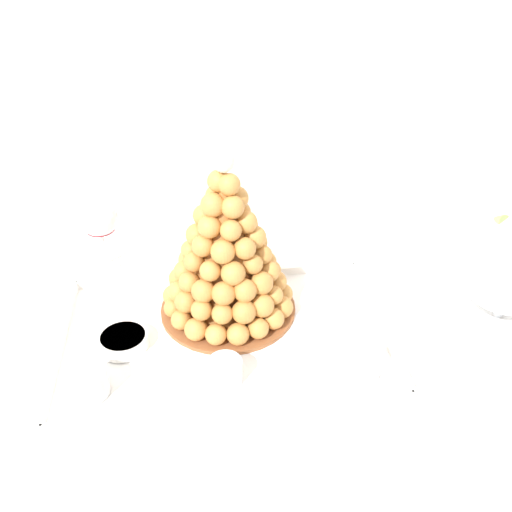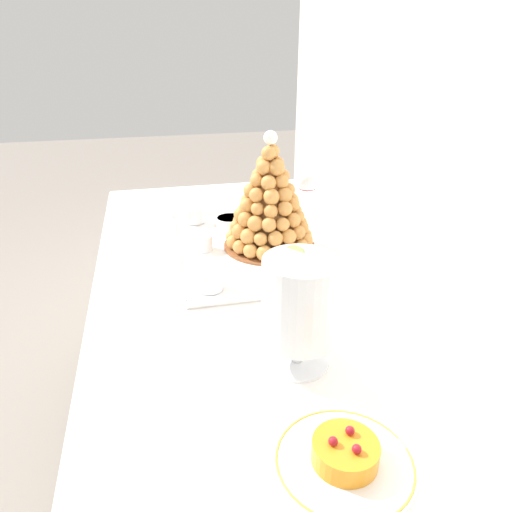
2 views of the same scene
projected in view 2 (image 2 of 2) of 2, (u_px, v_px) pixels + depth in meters
ground_plane at (265, 489)px, 1.57m from camera, size 12.00×12.00×0.00m
buffet_table at (268, 308)px, 1.26m from camera, size 1.68×0.88×0.80m
serving_tray at (242, 248)px, 1.37m from camera, size 0.60×0.38×0.02m
croquembouche at (270, 204)px, 1.32m from camera, size 0.26×0.26×0.33m
dessert_cup_left at (195, 216)px, 1.54m from camera, size 0.06×0.06×0.05m
dessert_cup_mid_left at (203, 243)px, 1.35m from camera, size 0.06×0.06×0.05m
dessert_cup_centre at (210, 280)px, 1.14m from camera, size 0.06×0.06×0.06m
creme_brulee_ramekin at (230, 221)px, 1.53m from camera, size 0.09×0.09×0.02m
macaron_goblet at (300, 302)px, 0.85m from camera, size 0.14×0.14×0.24m
fruit_tart_plate at (345, 457)px, 0.69m from camera, size 0.21×0.21×0.05m
wine_glass at (307, 181)px, 1.59m from camera, size 0.08×0.08×0.16m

